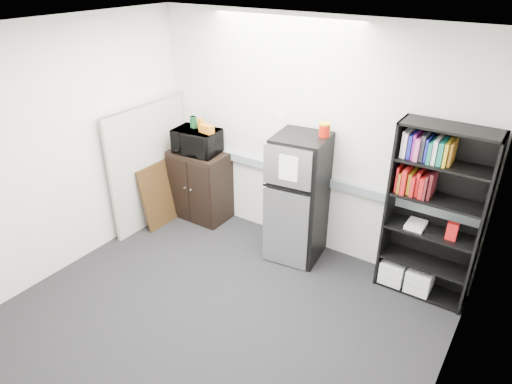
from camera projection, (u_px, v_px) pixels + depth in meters
floor at (217, 319)px, 4.51m from camera, size 4.00×4.00×0.00m
wall_back at (307, 139)px, 5.18m from camera, size 4.00×0.02×2.70m
wall_right at (456, 282)px, 2.91m from camera, size 0.02×3.50×2.70m
wall_left at (65, 150)px, 4.88m from camera, size 0.02×3.50×2.70m
ceiling at (202, 34)px, 3.27m from camera, size 4.00×3.50×0.02m
electrical_raceway at (304, 176)px, 5.37m from camera, size 3.92×0.05×0.10m
wall_note at (281, 117)px, 5.26m from camera, size 0.14×0.00×0.10m
bookshelf at (432, 211)px, 4.48m from camera, size 0.90×0.34×1.85m
cubicle_partition at (150, 165)px, 5.87m from camera, size 0.06×1.30×1.62m
cabinet at (200, 185)px, 6.11m from camera, size 0.76×0.50×0.94m
microwave at (197, 141)px, 5.81m from camera, size 0.61×0.45×0.31m
snack_box_a at (193, 122)px, 5.76m from camera, size 0.08×0.06×0.15m
snack_box_b at (193, 122)px, 5.76m from camera, size 0.07×0.05×0.15m
snack_box_c at (201, 124)px, 5.71m from camera, size 0.08×0.07×0.14m
snack_bag at (207, 129)px, 5.61m from camera, size 0.19×0.12×0.10m
refrigerator at (298, 199)px, 5.17m from camera, size 0.63×0.66×1.51m
coffee_can at (325, 129)px, 4.78m from camera, size 0.12×0.12×0.17m
framed_poster at (161, 194)px, 6.00m from camera, size 0.18×0.65×0.83m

